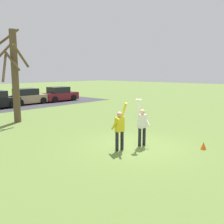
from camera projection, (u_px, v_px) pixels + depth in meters
name	position (u px, v px, depth m)	size (l,w,h in m)	color
ground_plane	(136.00, 146.00, 11.18)	(120.00, 120.00, 0.00)	olive
person_catcher	(142.00, 124.00, 11.16)	(0.58, 0.48, 2.08)	black
person_defender	(120.00, 128.00, 10.48)	(0.61, 0.53, 2.04)	black
frisbee_disc	(139.00, 100.00, 10.86)	(0.26, 0.26, 0.02)	white
parked_car_tan	(27.00, 97.00, 25.60)	(4.14, 2.12, 1.59)	tan
parked_car_maroon	(59.00, 95.00, 28.34)	(4.14, 2.12, 1.59)	maroon
bare_tree_tall	(14.00, 73.00, 16.14)	(1.93, 1.96, 6.11)	brown
field_cone_orange	(203.00, 146.00, 10.74)	(0.26, 0.26, 0.32)	orange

